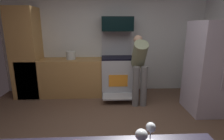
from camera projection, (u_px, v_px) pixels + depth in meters
wall_back at (106, 41)px, 4.55m from camera, size 5.20×0.12×2.60m
lower_cabinet_run at (71, 77)px, 4.37m from camera, size 2.40×0.60×0.90m
cabinet_column at (27, 53)px, 4.17m from camera, size 0.60×0.60×2.10m
oven_range at (117, 74)px, 4.39m from camera, size 0.76×1.02×1.56m
microwave at (117, 24)px, 4.18m from camera, size 0.74×0.38×0.34m
refrigerator at (212, 68)px, 3.41m from camera, size 0.82×0.77×1.78m
person_cook at (139, 65)px, 3.75m from camera, size 0.31×0.61×1.49m
wine_glass_near at (141, 135)px, 1.13m from camera, size 0.08×0.08×0.16m
wine_glass_extra at (151, 128)px, 1.22m from camera, size 0.07×0.07×0.15m
stock_pot at (71, 55)px, 4.23m from camera, size 0.23×0.23×0.19m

